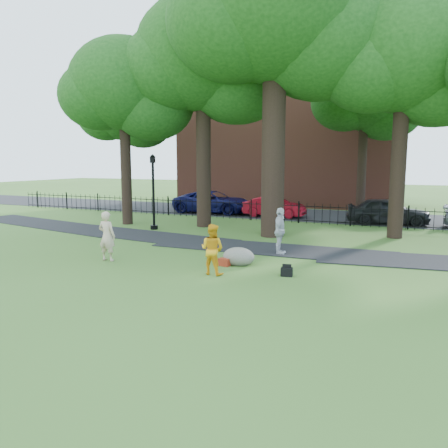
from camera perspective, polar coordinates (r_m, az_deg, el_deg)
The scene contains 17 objects.
ground at distance 15.17m, azimuth -2.04°, elevation -5.72°, with size 120.00×120.00×0.00m, color #3A5E21.
footpath at distance 18.33m, azimuth 6.22°, elevation -3.31°, with size 36.00×2.60×0.03m, color black.
street at distance 30.13m, azimuth 11.62°, elevation 1.12°, with size 80.00×7.00×0.02m, color black.
iron_fence at distance 26.20m, azimuth 9.71°, elevation 1.44°, with size 44.00×0.04×1.20m.
brick_building at distance 38.72m, azimuth 8.68°, elevation 11.64°, with size 18.00×8.00×12.00m, color brown.
big_tree at distance 22.23m, azimuth 7.17°, elevation 25.15°, with size 10.08×8.61×14.37m.
tree_row at distance 22.85m, azimuth 9.08°, elevation 19.50°, with size 26.82×7.96×12.42m.
woman at distance 16.58m, azimuth -15.05°, elevation -1.55°, with size 0.67×0.44×1.84m, color #CCAD8C.
man at distance 14.13m, azimuth -1.55°, elevation -3.32°, with size 0.80×0.63×1.65m, color orange.
pedestrian at distance 17.26m, azimuth 7.31°, elevation -0.93°, with size 1.09×0.45×1.85m, color #BABBC0.
boulder at distance 15.56m, azimuth 1.92°, elevation -4.08°, with size 1.16×0.87×0.68m, color #605C50.
lamppost at distance 23.60m, azimuth -9.21°, elevation 4.05°, with size 0.40×0.40×4.02m.
backpack at distance 14.18m, azimuth 8.20°, elevation -6.21°, with size 0.37×0.23×0.28m, color black.
red_bag at distance 15.38m, azimuth 0.03°, elevation -5.00°, with size 0.39×0.25×0.27m, color maroon.
red_sedan at distance 28.87m, azimuth 6.59°, elevation 2.26°, with size 1.41×4.05×1.34m, color maroon.
navy_van at distance 30.78m, azimuth -1.44°, elevation 2.89°, with size 2.57×5.58×1.55m, color #0C0E40.
grey_car at distance 26.89m, azimuth 20.62°, elevation 1.58°, with size 1.84×4.58×1.56m, color black.
Camera 1 is at (6.56, -13.18, 3.67)m, focal length 35.00 mm.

